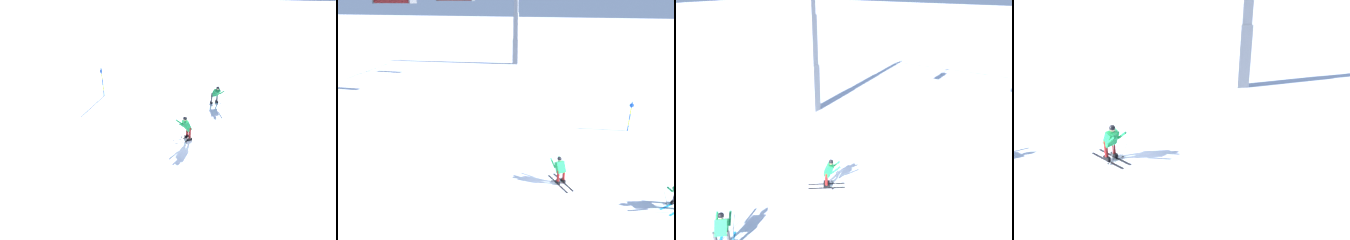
# 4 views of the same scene
# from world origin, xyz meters

# --- Properties ---
(ground_plane) EXTENTS (260.00, 260.00, 0.00)m
(ground_plane) POSITION_xyz_m (0.00, 0.00, 0.00)
(ground_plane) COLOR white
(skier_carving_main) EXTENTS (1.60, 1.35, 1.48)m
(skier_carving_main) POSITION_xyz_m (0.84, -0.11, 0.77)
(skier_carving_main) COLOR black
(skier_carving_main) RESTS_ON ground_plane
(lift_tower_far) EXTENTS (0.73, 2.91, 10.57)m
(lift_tower_far) POSITION_xyz_m (28.03, 7.14, 4.44)
(lift_tower_far) COLOR gray
(lift_tower_far) RESTS_ON ground_plane
(trail_marker_pole) EXTENTS (0.07, 0.28, 2.12)m
(trail_marker_pole) POSITION_xyz_m (7.98, -4.43, 1.14)
(trail_marker_pole) COLOR blue
(trail_marker_pole) RESTS_ON ground_plane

